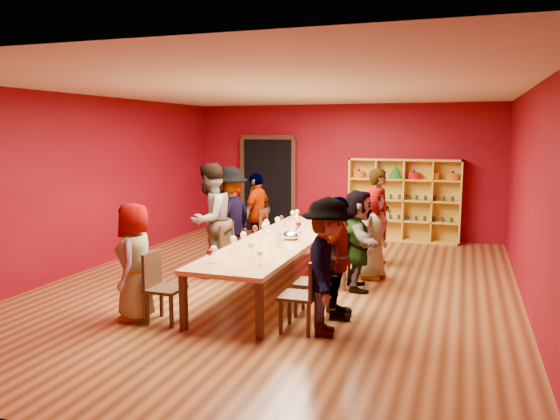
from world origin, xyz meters
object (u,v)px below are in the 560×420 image
object	(u,v)px
tasting_table	(280,242)
chair_person_right_0	(305,291)
chair_person_left_0	(160,283)
person_right_1	(337,258)
shelving_unit	(404,196)
chair_person_right_3	(350,247)
chair_person_left_3	(243,243)
spittoon_bowl	(291,235)
chair_person_right_1	(318,279)
person_right_2	(358,240)
person_left_0	(135,262)
chair_person_right_2	(341,256)
wine_bottle	(317,217)
person_left_3	(229,219)
person_right_0	(327,267)
chair_person_left_2	(232,248)
person_left_4	(257,214)
person_right_4	(379,217)
chair_person_left_4	(269,230)
chair_person_right_4	(361,236)
person_left_2	(210,220)

from	to	relation	value
tasting_table	chair_person_right_0	size ratio (longest dim) A/B	5.06
chair_person_left_0	person_right_1	bearing A→B (deg)	22.49
shelving_unit	chair_person_right_3	bearing A→B (deg)	-98.16
chair_person_left_3	chair_person_right_3	distance (m)	1.84
tasting_table	spittoon_bowl	bearing A→B (deg)	-0.98
chair_person_right_0	chair_person_right_1	size ratio (longest dim) A/B	1.00
tasting_table	person_right_2	world-z (taller)	person_right_2
person_left_0	chair_person_right_2	size ratio (longest dim) A/B	1.68
tasting_table	wine_bottle	size ratio (longest dim) A/B	15.18
chair_person_right_2	spittoon_bowl	world-z (taller)	chair_person_right_2
person_left_0	chair_person_right_1	size ratio (longest dim) A/B	1.68
chair_person_left_3	spittoon_bowl	xyz separation A→B (m)	(1.09, -0.68, 0.32)
person_left_3	person_right_1	bearing A→B (deg)	59.60
person_right_0	spittoon_bowl	world-z (taller)	person_right_0
person_right_0	spittoon_bowl	distance (m)	2.01
shelving_unit	chair_person_right_2	distance (m)	4.15
chair_person_left_2	person_left_3	bearing A→B (deg)	117.57
person_left_4	person_left_0	bearing A→B (deg)	6.04
chair_person_right_1	person_left_0	bearing A→B (deg)	-158.51
chair_person_left_0	spittoon_bowl	world-z (taller)	chair_person_left_0
chair_person_right_3	person_right_4	size ratio (longest dim) A/B	0.51
shelving_unit	person_right_1	xyz separation A→B (m)	(-0.24, -5.46, -0.20)
chair_person_left_4	chair_person_right_1	size ratio (longest dim) A/B	1.00
person_left_3	person_right_1	xyz separation A→B (m)	(2.31, -1.82, -0.11)
person_left_4	chair_person_right_4	world-z (taller)	person_left_4
chair_person_right_0	chair_person_right_2	size ratio (longest dim) A/B	1.00
person_right_2	wine_bottle	xyz separation A→B (m)	(-0.99, 1.34, 0.10)
chair_person_left_0	chair_person_left_2	bearing A→B (deg)	90.00
person_right_1	person_right_2	world-z (taller)	person_right_1
person_left_2	shelving_unit	bearing A→B (deg)	155.89
person_left_0	chair_person_right_1	bearing A→B (deg)	93.72
person_right_1	person_right_2	xyz separation A→B (m)	(0.00, 1.37, -0.02)
chair_person_left_2	person_left_0	bearing A→B (deg)	-99.12
shelving_unit	chair_person_left_2	bearing A→B (deg)	-119.32
person_right_0	chair_person_right_2	world-z (taller)	person_right_0
person_left_0	chair_person_left_2	world-z (taller)	person_left_0
wine_bottle	chair_person_right_2	bearing A→B (deg)	-60.95
chair_person_left_3	chair_person_right_1	distance (m)	2.57
person_right_1	person_right_0	bearing A→B (deg)	173.89
person_left_4	person_right_2	size ratio (longest dim) A/B	1.04
chair_person_right_1	chair_person_right_4	bearing A→B (deg)	90.00
wine_bottle	person_right_1	bearing A→B (deg)	-69.90
tasting_table	chair_person_left_3	xyz separation A→B (m)	(-0.91, 0.67, -0.20)
person_right_0	person_right_1	xyz separation A→B (m)	(-0.02, 0.60, -0.03)
chair_person_left_0	person_right_0	size ratio (longest dim) A/B	0.55
shelving_unit	person_right_4	xyz separation A→B (m)	(-0.17, -2.42, -0.11)
person_right_0	person_left_0	bearing A→B (deg)	86.99
person_left_4	person_right_0	xyz separation A→B (m)	(2.33, -3.75, 0.02)
chair_person_left_0	spittoon_bowl	xyz separation A→B (m)	(1.09, 2.00, 0.32)
shelving_unit	chair_person_right_4	bearing A→B (deg)	-101.38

